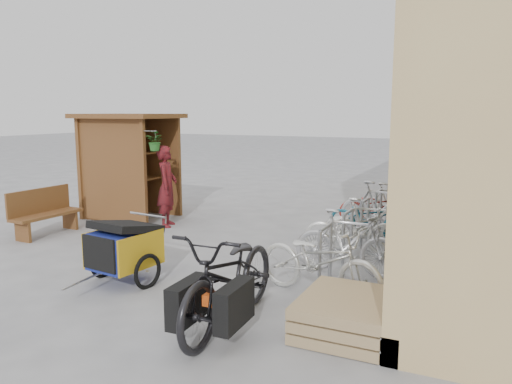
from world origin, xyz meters
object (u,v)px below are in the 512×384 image
at_px(shopping_carts, 430,186).
at_px(bike_3, 368,226).
at_px(kiosk, 126,151).
at_px(bike_0, 319,261).
at_px(bench, 44,211).
at_px(bike_5, 381,208).
at_px(child_trailer, 124,247).
at_px(pallet_stack, 347,314).
at_px(bike_6, 377,207).
at_px(bike_1, 348,243).
at_px(bike_2, 352,229).
at_px(bike_4, 369,218).
at_px(cargo_bike, 231,278).
at_px(person_kiosk, 167,186).
at_px(bike_7, 392,204).

distance_m(shopping_carts, bike_3, 4.59).
distance_m(kiosk, bike_0, 6.46).
distance_m(bench, bike_5, 6.74).
bearing_deg(bench, child_trailer, -22.93).
relative_size(pallet_stack, bike_3, 0.75).
bearing_deg(bike_6, bike_1, 179.95).
xyz_separation_m(bench, shopping_carts, (6.68, 6.04, 0.12)).
bearing_deg(kiosk, bike_0, -27.58).
xyz_separation_m(kiosk, bike_2, (5.51, -0.74, -1.12)).
height_order(bench, bike_4, bench).
bearing_deg(bike_4, child_trailer, 153.53).
bearing_deg(bike_4, pallet_stack, -162.49).
bearing_deg(bench, bike_2, 14.67).
relative_size(pallet_stack, cargo_bike, 0.53).
distance_m(person_kiosk, bike_4, 4.27).
bearing_deg(cargo_bike, pallet_stack, 15.93).
bearing_deg(pallet_stack, bike_6, 98.47).
bearing_deg(bike_0, bike_4, 14.78).
bearing_deg(person_kiosk, bike_7, -84.57).
height_order(child_trailer, bike_4, child_trailer).
relative_size(bike_0, bike_2, 1.13).
bearing_deg(bike_1, shopping_carts, -4.51).
bearing_deg(bike_7, person_kiosk, 118.54).
xyz_separation_m(child_trailer, bike_4, (2.66, 3.87, -0.10)).
distance_m(bench, child_trailer, 3.67).
height_order(bench, cargo_bike, cargo_bike).
xyz_separation_m(kiosk, shopping_carts, (6.28, 3.98, -0.95)).
height_order(cargo_bike, bike_7, cargo_bike).
bearing_deg(bike_4, bike_3, -160.87).
height_order(shopping_carts, bike_6, shopping_carts).
height_order(pallet_stack, person_kiosk, person_kiosk).
bearing_deg(shopping_carts, cargo_bike, -98.61).
distance_m(pallet_stack, bench, 6.92).
bearing_deg(bike_3, bike_2, 119.37).
distance_m(bike_1, bike_4, 2.17).
height_order(kiosk, pallet_stack, kiosk).
bearing_deg(bike_4, bench, 119.27).
relative_size(pallet_stack, bike_7, 0.80).
xyz_separation_m(bike_4, bike_5, (0.10, 0.57, 0.10)).
bearing_deg(bike_1, child_trailer, 121.92).
relative_size(shopping_carts, bike_4, 1.38).
bearing_deg(person_kiosk, bike_6, -87.85).
relative_size(kiosk, cargo_bike, 1.10).
distance_m(cargo_bike, bike_1, 2.49).
distance_m(kiosk, bike_2, 5.67).
bearing_deg(bike_6, bike_3, -177.08).
relative_size(bench, bike_7, 0.99).
bearing_deg(bike_4, bike_5, -1.77).
bearing_deg(kiosk, shopping_carts, 32.35).
xyz_separation_m(bench, bike_3, (6.15, 1.48, 0.01)).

